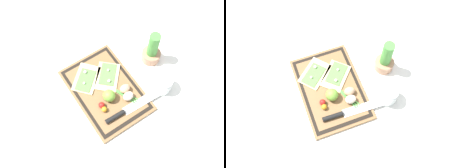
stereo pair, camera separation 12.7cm
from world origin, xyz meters
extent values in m
plane|color=white|center=(0.00, 0.00, 0.00)|extent=(6.00, 6.00, 0.00)
cube|color=brown|center=(0.00, 0.00, 0.01)|extent=(0.44, 0.30, 0.02)
cube|color=black|center=(0.00, 0.00, 0.02)|extent=(0.41, 0.28, 0.00)
cube|color=brown|center=(0.00, 0.00, 0.02)|extent=(0.37, 0.25, 0.00)
cube|color=beige|center=(-0.10, -0.05, 0.02)|extent=(0.18, 0.19, 0.01)
cube|color=#568942|center=(-0.09, -0.06, 0.03)|extent=(0.14, 0.14, 0.00)
sphere|color=silver|center=(-0.13, -0.04, 0.03)|extent=(0.02, 0.02, 0.02)
sphere|color=silver|center=(-0.08, -0.07, 0.03)|extent=(0.01, 0.01, 0.01)
cube|color=beige|center=(-0.05, 0.04, 0.02)|extent=(0.19, 0.18, 0.01)
cube|color=#568942|center=(-0.06, 0.05, 0.03)|extent=(0.14, 0.14, 0.00)
sphere|color=silver|center=(-0.02, 0.04, 0.03)|extent=(0.02, 0.02, 0.02)
sphere|color=silver|center=(-0.07, 0.07, 0.03)|extent=(0.01, 0.01, 0.01)
cube|color=silver|center=(0.15, 0.12, 0.02)|extent=(0.05, 0.21, 0.00)
cylinder|color=black|center=(0.14, -0.04, 0.03)|extent=(0.03, 0.10, 0.02)
ellipsoid|color=tan|center=(0.06, 0.07, 0.04)|extent=(0.04, 0.05, 0.04)
ellipsoid|color=beige|center=(0.10, 0.07, 0.04)|extent=(0.04, 0.05, 0.04)
sphere|color=#70A838|center=(0.05, -0.01, 0.05)|extent=(0.06, 0.06, 0.06)
sphere|color=red|center=(0.06, -0.06, 0.03)|extent=(0.03, 0.03, 0.03)
sphere|color=orange|center=(0.09, -0.06, 0.03)|extent=(0.03, 0.03, 0.03)
cylinder|color=#47933D|center=(-0.01, 0.02, 0.02)|extent=(0.30, 0.12, 0.01)
cylinder|color=#47933D|center=(-0.01, 0.02, 0.02)|extent=(0.29, 0.14, 0.01)
cylinder|color=#47933D|center=(-0.01, 0.02, 0.02)|extent=(0.28, 0.17, 0.01)
cylinder|color=#AD7A5B|center=(-0.03, 0.30, 0.03)|extent=(0.10, 0.10, 0.06)
cylinder|color=#47933D|center=(-0.03, 0.30, 0.11)|extent=(0.05, 0.05, 0.17)
cylinder|color=silver|center=(0.14, 0.24, 0.04)|extent=(0.10, 0.10, 0.08)
cylinder|color=#D16023|center=(0.14, 0.24, 0.02)|extent=(0.08, 0.08, 0.03)
cylinder|color=silver|center=(0.14, 0.24, 0.09)|extent=(0.09, 0.09, 0.01)
camera|label=1|loc=(0.46, -0.27, 1.18)|focal=42.00mm
camera|label=2|loc=(0.51, -0.15, 1.18)|focal=42.00mm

